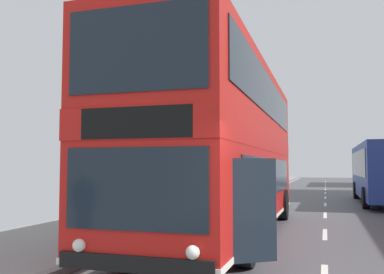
{
  "coord_description": "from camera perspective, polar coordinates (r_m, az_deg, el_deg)",
  "views": [
    {
      "loc": [
        0.06,
        -4.95,
        1.84
      ],
      "look_at": [
        -2.88,
        4.47,
        2.53
      ],
      "focal_mm": 39.99,
      "sensor_mm": 36.0,
      "label": 1
    }
  ],
  "objects": [
    {
      "name": "double_decker_bus_main",
      "position": [
        11.75,
        4.27,
        -1.36
      ],
      "size": [
        3.27,
        11.64,
        4.54
      ],
      "color": "red",
      "rests_on": "ground"
    }
  ]
}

